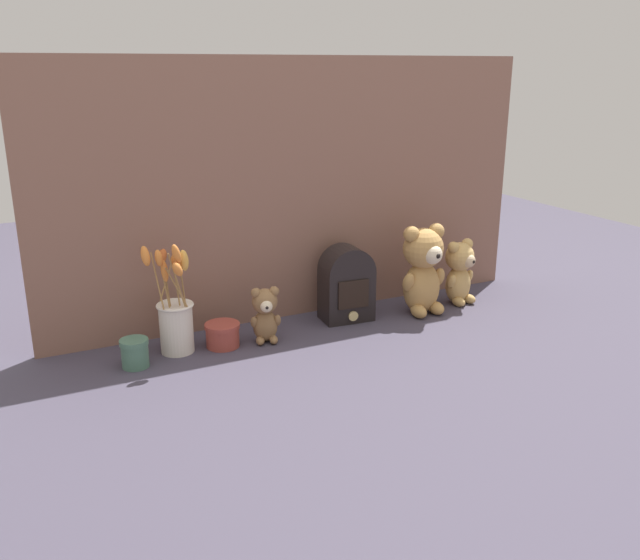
{
  "coord_description": "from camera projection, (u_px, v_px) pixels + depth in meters",
  "views": [
    {
      "loc": [
        -0.85,
        -1.68,
        0.76
      ],
      "look_at": [
        0.0,
        0.02,
        0.15
      ],
      "focal_mm": 38.0,
      "sensor_mm": 36.0,
      "label": 1
    }
  ],
  "objects": [
    {
      "name": "vintage_radio",
      "position": [
        347.0,
        283.0,
        2.08
      ],
      "size": [
        0.16,
        0.12,
        0.24
      ],
      "color": "black",
      "rests_on": "ground"
    },
    {
      "name": "decorative_tin_tall",
      "position": [
        223.0,
        335.0,
        1.9
      ],
      "size": [
        0.1,
        0.1,
        0.07
      ],
      "color": "#993D33",
      "rests_on": "ground"
    },
    {
      "name": "teddy_bear_medium",
      "position": [
        460.0,
        271.0,
        2.23
      ],
      "size": [
        0.12,
        0.11,
        0.22
      ],
      "color": "tan",
      "rests_on": "ground"
    },
    {
      "name": "ground_plane",
      "position": [
        323.0,
        330.0,
        2.03
      ],
      "size": [
        4.0,
        4.0,
        0.0
      ],
      "primitive_type": "plane",
      "color": "#3D3847"
    },
    {
      "name": "flower_vase",
      "position": [
        175.0,
        317.0,
        1.84
      ],
      "size": [
        0.14,
        0.16,
        0.32
      ],
      "color": "silver",
      "rests_on": "ground"
    },
    {
      "name": "backdrop_wall",
      "position": [
        298.0,
        191.0,
        2.05
      ],
      "size": [
        1.58,
        0.02,
        0.79
      ],
      "color": "#845B4C",
      "rests_on": "ground"
    },
    {
      "name": "teddy_bear_small",
      "position": [
        265.0,
        314.0,
        1.92
      ],
      "size": [
        0.09,
        0.08,
        0.16
      ],
      "color": "olive",
      "rests_on": "ground"
    },
    {
      "name": "teddy_bear_large",
      "position": [
        423.0,
        268.0,
        2.12
      ],
      "size": [
        0.15,
        0.15,
        0.29
      ],
      "color": "tan",
      "rests_on": "ground"
    },
    {
      "name": "decorative_tin_short",
      "position": [
        135.0,
        353.0,
        1.77
      ],
      "size": [
        0.07,
        0.07,
        0.08
      ],
      "color": "#47705B",
      "rests_on": "ground"
    }
  ]
}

